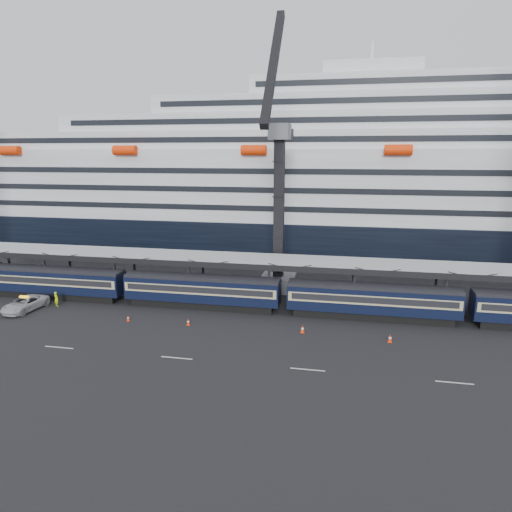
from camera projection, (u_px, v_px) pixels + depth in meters
The scene contains 11 objects.
ground at pixel (468, 363), 40.76m from camera, with size 260.00×260.00×0.00m, color black.
train at pixel (403, 302), 50.72m from camera, with size 133.05×3.00×4.05m.
canopy at pixel (442, 268), 53.00m from camera, with size 130.00×6.25×5.53m.
cruise_ship at pixel (404, 187), 82.24m from camera, with size 214.09×28.84×34.00m.
crane_dark_near at pixel (279, 203), 59.67m from camera, with size 4.50×17.75×35.08m.
pickup_truck at pixel (25, 304), 54.26m from camera, with size 2.72×5.91×1.64m, color #A7AAAE.
worker at pixel (56, 299), 55.75m from camera, with size 0.67×0.44×1.84m, color #C0E70C.
traffic_cone_a at pixel (128, 318), 50.95m from camera, with size 0.34×0.34×0.67m.
traffic_cone_b at pixel (188, 322), 49.74m from camera, with size 0.37×0.37×0.75m.
traffic_cone_c at pixel (302, 329), 47.64m from camera, with size 0.42×0.42×0.84m.
traffic_cone_d at pixel (390, 338), 45.25m from camera, with size 0.42×0.42×0.84m.
Camera 1 is at (-11.39, -40.58, 18.37)m, focal length 32.00 mm.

